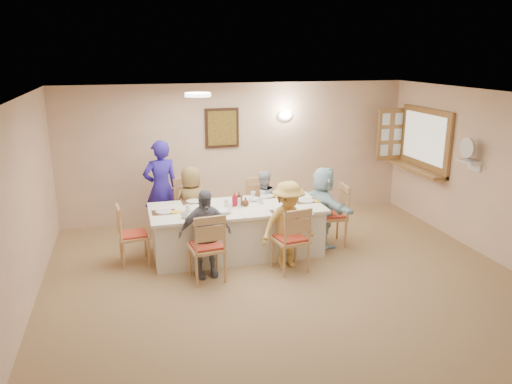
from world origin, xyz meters
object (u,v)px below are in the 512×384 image
object	(u,v)px
chair_back_left	(191,210)
chair_back_right	(261,206)
desk_fan	(469,152)
diner_back_right	(263,203)
diner_front_right	(288,225)
chair_right_end	(331,215)
diner_right_end	(323,207)
diner_back_left	(192,205)
diner_front_left	(205,233)
chair_left_end	(134,234)
chair_front_right	(290,238)
dining_table	(237,230)
chair_front_left	(207,246)
caregiver	(161,188)
condiment_ketchup	(234,199)
serving_hatch	(425,140)

from	to	relation	value
chair_back_left	chair_back_right	size ratio (longest dim) A/B	1.08
desk_fan	chair_back_right	world-z (taller)	desk_fan
diner_back_right	diner_front_right	size ratio (longest dim) A/B	0.88
diner_back_right	diner_front_right	world-z (taller)	diner_front_right
chair_right_end	diner_right_end	xyz separation A→B (m)	(-0.13, 0.00, 0.15)
diner_back_left	diner_front_left	size ratio (longest dim) A/B	1.01
chair_back_left	chair_left_end	bearing A→B (deg)	-151.03
chair_back_right	chair_front_right	distance (m)	1.60
diner_back_right	diner_back_left	bearing A→B (deg)	-9.01
dining_table	chair_front_left	distance (m)	1.01
desk_fan	caregiver	distance (m)	4.97
chair_front_right	chair_right_end	distance (m)	1.24
desk_fan	chair_left_end	bearing A→B (deg)	173.08
chair_right_end	chair_front_right	bearing A→B (deg)	-45.33
chair_back_right	diner_right_end	xyz separation A→B (m)	(0.82, -0.80, 0.18)
caregiver	condiment_ketchup	distance (m)	1.52
chair_front_left	diner_front_right	size ratio (longest dim) A/B	0.77
chair_right_end	diner_front_left	bearing A→B (deg)	-67.87
diner_front_left	diner_right_end	world-z (taller)	diner_right_end
diner_back_left	chair_right_end	bearing A→B (deg)	152.53
chair_right_end	chair_back_right	bearing A→B (deg)	-125.53
chair_back_right	chair_right_end	size ratio (longest dim) A/B	0.95
diner_back_left	diner_front_right	world-z (taller)	diner_front_right
serving_hatch	diner_back_right	distance (m)	3.18
diner_right_end	condiment_ketchup	bearing A→B (deg)	78.96
dining_table	chair_back_left	bearing A→B (deg)	126.87
diner_right_end	condiment_ketchup	distance (m)	1.46
chair_right_end	caregiver	xyz separation A→B (m)	(-2.60, 1.15, 0.32)
diner_back_right	caregiver	xyz separation A→B (m)	(-1.65, 0.47, 0.25)
chair_front_left	chair_front_right	bearing A→B (deg)	173.77
chair_left_end	diner_front_left	size ratio (longest dim) A/B	0.73
dining_table	diner_back_left	bearing A→B (deg)	131.42
chair_right_end	caregiver	distance (m)	2.86
chair_back_right	diner_front_right	distance (m)	1.49
serving_hatch	dining_table	xyz separation A→B (m)	(-3.64, -0.73, -1.12)
desk_fan	chair_front_right	world-z (taller)	desk_fan
diner_right_end	caregiver	world-z (taller)	caregiver
diner_front_right	diner_right_end	world-z (taller)	diner_right_end
dining_table	diner_front_left	xyz separation A→B (m)	(-0.60, -0.68, 0.25)
chair_front_left	dining_table	bearing A→B (deg)	-133.10
chair_back_right	chair_front_left	size ratio (longest dim) A/B	0.96
chair_front_left	condiment_ketchup	bearing A→B (deg)	-130.75
chair_back_right	dining_table	bearing A→B (deg)	-129.11
dining_table	chair_right_end	bearing A→B (deg)	0.00
chair_front_left	diner_right_end	xyz separation A→B (m)	(2.02, 0.80, 0.16)
chair_back_left	chair_right_end	size ratio (longest dim) A/B	1.02
desk_fan	dining_table	xyz separation A→B (m)	(-3.53, 0.62, -1.17)
diner_back_left	condiment_ketchup	size ratio (longest dim) A/B	5.78
desk_fan	chair_back_left	world-z (taller)	desk_fan
chair_front_right	diner_back_left	bearing A→B (deg)	-60.56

